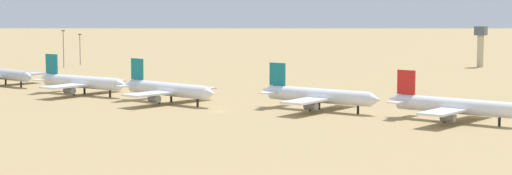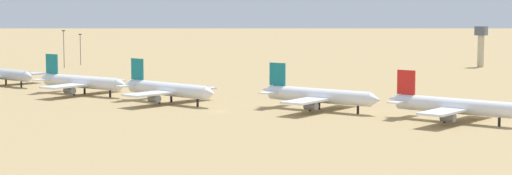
{
  "view_description": "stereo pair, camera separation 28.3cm",
  "coord_description": "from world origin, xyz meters",
  "px_view_note": "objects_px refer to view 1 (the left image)",
  "views": [
    {
      "loc": [
        149.93,
        -208.54,
        33.31
      ],
      "look_at": [
        2.9,
        15.63,
        6.0
      ],
      "focal_mm": 60.76,
      "sensor_mm": 36.0,
      "label": 1
    },
    {
      "loc": [
        150.17,
        -208.38,
        33.31
      ],
      "look_at": [
        2.9,
        15.63,
        6.0
      ],
      "focal_mm": 60.76,
      "sensor_mm": 36.0,
      "label": 2
    }
  ],
  "objects_px": {
    "parked_jet_red_5": "(453,106)",
    "control_tower": "(481,42)",
    "parked_jet_teal_2": "(81,82)",
    "light_pole_west": "(80,47)",
    "parked_jet_white_1": "(1,74)",
    "light_pole_mid": "(63,47)",
    "parked_jet_teal_4": "(318,96)",
    "parked_jet_teal_3": "(168,89)"
  },
  "relations": [
    {
      "from": "parked_jet_white_1",
      "to": "parked_jet_teal_4",
      "type": "distance_m",
      "value": 140.81
    },
    {
      "from": "parked_jet_teal_2",
      "to": "parked_jet_teal_4",
      "type": "relative_size",
      "value": 1.0
    },
    {
      "from": "light_pole_mid",
      "to": "parked_jet_teal_4",
      "type": "bearing_deg",
      "value": -22.13
    },
    {
      "from": "parked_jet_teal_2",
      "to": "light_pole_west",
      "type": "bearing_deg",
      "value": 135.85
    },
    {
      "from": "parked_jet_teal_4",
      "to": "parked_jet_red_5",
      "type": "bearing_deg",
      "value": 0.68
    },
    {
      "from": "parked_jet_white_1",
      "to": "light_pole_west",
      "type": "distance_m",
      "value": 106.35
    },
    {
      "from": "parked_jet_white_1",
      "to": "light_pole_west",
      "type": "xyz_separation_m",
      "value": [
        -50.32,
        93.57,
        4.77
      ]
    },
    {
      "from": "parked_jet_teal_2",
      "to": "control_tower",
      "type": "height_order",
      "value": "control_tower"
    },
    {
      "from": "parked_jet_teal_4",
      "to": "light_pole_west",
      "type": "bearing_deg",
      "value": 156.24
    },
    {
      "from": "parked_jet_teal_4",
      "to": "parked_jet_white_1",
      "type": "bearing_deg",
      "value": -177.63
    },
    {
      "from": "light_pole_mid",
      "to": "control_tower",
      "type": "bearing_deg",
      "value": 34.76
    },
    {
      "from": "control_tower",
      "to": "light_pole_west",
      "type": "distance_m",
      "value": 201.44
    },
    {
      "from": "parked_jet_white_1",
      "to": "parked_jet_teal_4",
      "type": "xyz_separation_m",
      "value": [
        140.81,
        0.24,
        0.14
      ]
    },
    {
      "from": "parked_jet_red_5",
      "to": "control_tower",
      "type": "distance_m",
      "value": 201.58
    },
    {
      "from": "parked_jet_red_5",
      "to": "light_pole_mid",
      "type": "height_order",
      "value": "light_pole_mid"
    },
    {
      "from": "parked_jet_teal_3",
      "to": "light_pole_mid",
      "type": "relative_size",
      "value": 2.27
    },
    {
      "from": "light_pole_west",
      "to": "parked_jet_teal_2",
      "type": "bearing_deg",
      "value": -45.13
    },
    {
      "from": "parked_jet_teal_4",
      "to": "parked_jet_red_5",
      "type": "relative_size",
      "value": 1.02
    },
    {
      "from": "parked_jet_teal_2",
      "to": "parked_jet_red_5",
      "type": "relative_size",
      "value": 1.02
    },
    {
      "from": "control_tower",
      "to": "parked_jet_red_5",
      "type": "bearing_deg",
      "value": -73.25
    },
    {
      "from": "parked_jet_teal_3",
      "to": "parked_jet_teal_4",
      "type": "xyz_separation_m",
      "value": [
        49.52,
        10.44,
        -0.0
      ]
    },
    {
      "from": "parked_jet_teal_4",
      "to": "light_pole_west",
      "type": "distance_m",
      "value": 212.75
    },
    {
      "from": "parked_jet_red_5",
      "to": "control_tower",
      "type": "height_order",
      "value": "control_tower"
    },
    {
      "from": "parked_jet_teal_4",
      "to": "control_tower",
      "type": "relative_size",
      "value": 2.07
    },
    {
      "from": "light_pole_west",
      "to": "parked_jet_white_1",
      "type": "bearing_deg",
      "value": -61.73
    },
    {
      "from": "parked_jet_red_5",
      "to": "light_pole_mid",
      "type": "bearing_deg",
      "value": 166.87
    },
    {
      "from": "control_tower",
      "to": "parked_jet_teal_2",
      "type": "bearing_deg",
      "value": -110.64
    },
    {
      "from": "parked_jet_teal_3",
      "to": "control_tower",
      "type": "relative_size",
      "value": 2.07
    },
    {
      "from": "parked_jet_white_1",
      "to": "parked_jet_teal_3",
      "type": "relative_size",
      "value": 0.97
    },
    {
      "from": "parked_jet_white_1",
      "to": "control_tower",
      "type": "distance_m",
      "value": 229.42
    },
    {
      "from": "parked_jet_teal_4",
      "to": "parked_jet_red_5",
      "type": "height_order",
      "value": "parked_jet_teal_4"
    },
    {
      "from": "parked_jet_white_1",
      "to": "parked_jet_red_5",
      "type": "relative_size",
      "value": 0.99
    },
    {
      "from": "parked_jet_teal_2",
      "to": "parked_jet_teal_3",
      "type": "distance_m",
      "value": 41.07
    },
    {
      "from": "light_pole_west",
      "to": "parked_jet_red_5",
      "type": "bearing_deg",
      "value": -22.01
    },
    {
      "from": "parked_jet_white_1",
      "to": "light_pole_mid",
      "type": "relative_size",
      "value": 2.2
    },
    {
      "from": "parked_jet_teal_3",
      "to": "control_tower",
      "type": "distance_m",
      "value": 205.14
    },
    {
      "from": "parked_jet_red_5",
      "to": "light_pole_west",
      "type": "distance_m",
      "value": 252.24
    },
    {
      "from": "parked_jet_white_1",
      "to": "parked_jet_teal_2",
      "type": "height_order",
      "value": "parked_jet_teal_2"
    },
    {
      "from": "parked_jet_teal_2",
      "to": "parked_jet_teal_4",
      "type": "height_order",
      "value": "parked_jet_teal_2"
    },
    {
      "from": "parked_jet_teal_2",
      "to": "light_pole_west",
      "type": "height_order",
      "value": "light_pole_west"
    },
    {
      "from": "parked_jet_teal_3",
      "to": "parked_jet_red_5",
      "type": "bearing_deg",
      "value": 13.95
    },
    {
      "from": "parked_jet_red_5",
      "to": "light_pole_west",
      "type": "height_order",
      "value": "light_pole_west"
    }
  ]
}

